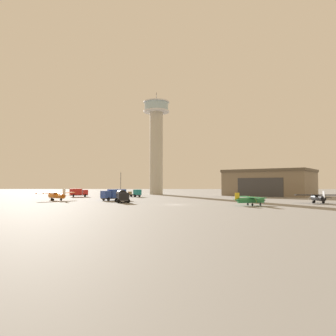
% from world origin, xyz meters
% --- Properties ---
extents(ground_plane, '(400.00, 400.00, 0.00)m').
position_xyz_m(ground_plane, '(0.00, 0.00, 0.00)').
color(ground_plane, gray).
extents(control_tower, '(11.10, 11.10, 44.18)m').
position_xyz_m(control_tower, '(-7.17, 64.36, 24.05)').
color(control_tower, '#B2AD9E').
rests_on(control_tower, ground_plane).
extents(hangar, '(37.89, 36.06, 9.90)m').
position_xyz_m(hangar, '(37.03, 50.86, 4.97)').
color(hangar, '#7A6B56').
rests_on(hangar, ground_plane).
extents(airplane_black, '(10.11, 7.93, 2.98)m').
position_xyz_m(airplane_black, '(33.26, 4.07, 1.39)').
color(airplane_black, black).
rests_on(airplane_black, ground_plane).
extents(airplane_orange, '(8.49, 9.27, 3.19)m').
position_xyz_m(airplane_orange, '(-31.73, 15.19, 1.49)').
color(airplane_orange, orange).
rests_on(airplane_orange, ground_plane).
extents(airplane_green, '(7.17, 9.18, 2.71)m').
position_xyz_m(airplane_green, '(15.56, -3.66, 1.26)').
color(airplane_green, '#287A42').
rests_on(airplane_green, ground_plane).
extents(truck_box_red, '(6.54, 4.64, 2.86)m').
position_xyz_m(truck_box_red, '(-33.15, 39.35, 1.61)').
color(truck_box_red, '#38383D').
rests_on(truck_box_red, ground_plane).
extents(truck_box_blue, '(6.59, 6.61, 3.04)m').
position_xyz_m(truck_box_blue, '(-16.57, 16.59, 1.70)').
color(truck_box_blue, '#38383D').
rests_on(truck_box_blue, ground_plane).
extents(truck_flatbed_teal, '(6.42, 6.01, 2.57)m').
position_xyz_m(truck_flatbed_teal, '(-13.48, 39.64, 1.25)').
color(truck_flatbed_teal, '#38383D').
rests_on(truck_flatbed_teal, ground_plane).
extents(truck_fuel_tanker_black, '(4.28, 6.04, 3.04)m').
position_xyz_m(truck_fuel_tanker_black, '(-12.83, 6.97, 1.66)').
color(truck_fuel_tanker_black, '#38383D').
rests_on(truck_fuel_tanker_black, ground_plane).
extents(light_post_west, '(0.44, 0.44, 9.34)m').
position_xyz_m(light_post_west, '(-20.13, 50.13, 5.51)').
color(light_post_west, '#38383D').
rests_on(light_post_west, ground_plane).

